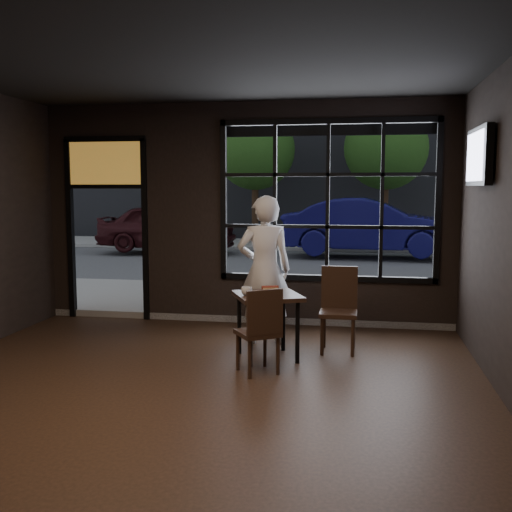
% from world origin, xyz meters
% --- Properties ---
extents(floor, '(6.00, 7.00, 0.02)m').
position_xyz_m(floor, '(0.00, 0.00, -0.01)').
color(floor, black).
rests_on(floor, ground).
extents(ceiling, '(6.00, 7.00, 0.02)m').
position_xyz_m(ceiling, '(0.00, 0.00, 3.21)').
color(ceiling, black).
rests_on(ceiling, ground).
extents(window_frame, '(3.06, 0.12, 2.28)m').
position_xyz_m(window_frame, '(1.20, 3.50, 1.80)').
color(window_frame, black).
rests_on(window_frame, ground).
extents(stained_transom, '(1.20, 0.06, 0.70)m').
position_xyz_m(stained_transom, '(-2.10, 3.50, 2.35)').
color(stained_transom, orange).
rests_on(stained_transom, ground).
extents(street_asphalt, '(60.00, 41.00, 0.04)m').
position_xyz_m(street_asphalt, '(0.00, 24.00, -0.02)').
color(street_asphalt, '#545456').
rests_on(street_asphalt, ground).
extents(building_across, '(28.00, 12.00, 15.00)m').
position_xyz_m(building_across, '(0.00, 23.00, 7.50)').
color(building_across, '#5B5956').
rests_on(building_across, ground).
extents(cafe_table, '(0.94, 0.94, 0.77)m').
position_xyz_m(cafe_table, '(0.61, 1.75, 0.38)').
color(cafe_table, black).
rests_on(cafe_table, floor).
extents(chair_near, '(0.56, 0.56, 0.93)m').
position_xyz_m(chair_near, '(0.59, 1.20, 0.47)').
color(chair_near, black).
rests_on(chair_near, floor).
extents(chair_window, '(0.45, 0.45, 1.03)m').
position_xyz_m(chair_window, '(1.42, 2.16, 0.51)').
color(chair_window, black).
rests_on(chair_window, floor).
extents(man, '(0.78, 0.62, 1.89)m').
position_xyz_m(man, '(0.47, 2.44, 0.94)').
color(man, silver).
rests_on(man, floor).
extents(hotdog, '(0.22, 0.15, 0.06)m').
position_xyz_m(hotdog, '(0.62, 1.91, 0.79)').
color(hotdog, tan).
rests_on(hotdog, cafe_table).
extents(cup, '(0.17, 0.17, 0.10)m').
position_xyz_m(cup, '(0.39, 1.63, 0.81)').
color(cup, silver).
rests_on(cup, cafe_table).
extents(tv, '(0.12, 1.08, 0.63)m').
position_xyz_m(tv, '(2.93, 1.96, 2.33)').
color(tv, black).
rests_on(tv, wall_right).
extents(navy_car, '(4.89, 1.90, 1.59)m').
position_xyz_m(navy_car, '(1.93, 11.98, 0.89)').
color(navy_car, '#0E0D43').
rests_on(navy_car, street_asphalt).
extents(maroon_car, '(4.19, 1.92, 1.39)m').
position_xyz_m(maroon_car, '(-3.99, 12.12, 0.80)').
color(maroon_car, black).
rests_on(maroon_car, street_asphalt).
extents(tree_left, '(2.66, 2.66, 4.54)m').
position_xyz_m(tree_left, '(-1.81, 14.83, 3.20)').
color(tree_left, '#332114').
rests_on(tree_left, street_asphalt).
extents(tree_right, '(2.67, 2.67, 4.57)m').
position_xyz_m(tree_right, '(2.45, 14.77, 3.22)').
color(tree_right, '#332114').
rests_on(tree_right, street_asphalt).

